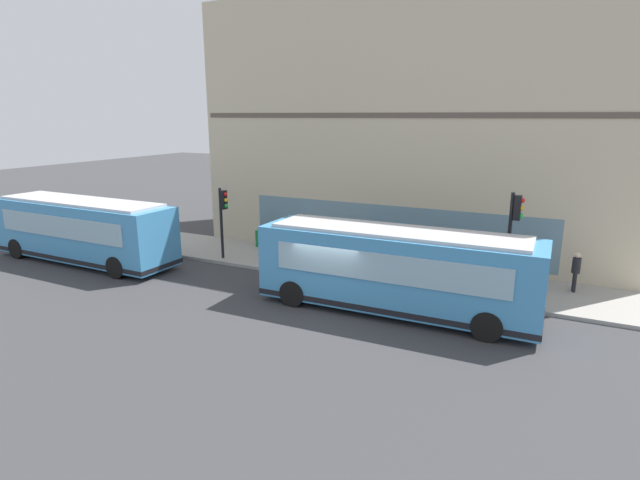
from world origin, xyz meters
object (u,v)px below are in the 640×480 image
at_px(traffic_light_near_corner, 514,227).
at_px(pedestrian_near_hydrant, 524,264).
at_px(city_bus_far_down_street, 83,231).
at_px(pedestrian_by_light_pole, 304,247).
at_px(city_bus_nearside, 395,271).
at_px(fire_hydrant, 382,266).
at_px(pedestrian_near_building_entrance, 401,262).
at_px(newspaper_vending_box, 261,238).
at_px(pedestrian_walking_along_curb, 576,270).
at_px(traffic_light_down_block, 223,210).

height_order(traffic_light_near_corner, pedestrian_near_hydrant, traffic_light_near_corner).
relative_size(city_bus_far_down_street, pedestrian_near_hydrant, 5.88).
height_order(pedestrian_near_hydrant, pedestrian_by_light_pole, pedestrian_by_light_pole).
xyz_separation_m(city_bus_nearside, fire_hydrant, (3.63, 1.75, -1.04)).
distance_m(traffic_light_near_corner, fire_hydrant, 6.04).
distance_m(city_bus_nearside, pedestrian_near_building_entrance, 2.88).
relative_size(pedestrian_near_building_entrance, newspaper_vending_box, 1.76).
relative_size(pedestrian_walking_along_curb, pedestrian_by_light_pole, 0.92).
distance_m(pedestrian_near_hydrant, newspaper_vending_box, 13.21).
bearing_deg(city_bus_nearside, pedestrian_by_light_pole, 61.21).
height_order(fire_hydrant, pedestrian_near_hydrant, pedestrian_near_hydrant).
relative_size(traffic_light_near_corner, pedestrian_walking_along_curb, 2.58).
height_order(city_bus_nearside, pedestrian_walking_along_curb, city_bus_nearside).
relative_size(fire_hydrant, newspaper_vending_box, 0.82).
bearing_deg(traffic_light_near_corner, pedestrian_walking_along_curb, -45.67).
height_order(traffic_light_down_block, fire_hydrant, traffic_light_down_block).
distance_m(pedestrian_near_hydrant, pedestrian_walking_along_curb, 1.91).
xyz_separation_m(fire_hydrant, pedestrian_walking_along_curb, (1.17, -7.66, 0.55)).
height_order(city_bus_far_down_street, traffic_light_near_corner, traffic_light_near_corner).
xyz_separation_m(pedestrian_near_hydrant, pedestrian_walking_along_curb, (0.39, -1.87, -0.07)).
bearing_deg(city_bus_nearside, pedestrian_walking_along_curb, -50.87).
xyz_separation_m(traffic_light_near_corner, traffic_light_down_block, (-0.03, 13.14, -0.46)).
bearing_deg(pedestrian_by_light_pole, newspaper_vending_box, 58.82).
height_order(fire_hydrant, pedestrian_by_light_pole, pedestrian_by_light_pole).
bearing_deg(traffic_light_near_corner, fire_hydrant, 79.02).
bearing_deg(pedestrian_near_building_entrance, pedestrian_walking_along_curb, -72.68).
height_order(city_bus_far_down_street, pedestrian_near_building_entrance, city_bus_far_down_street).
bearing_deg(pedestrian_near_hydrant, traffic_light_near_corner, 167.74).
height_order(traffic_light_near_corner, fire_hydrant, traffic_light_near_corner).
bearing_deg(city_bus_far_down_street, pedestrian_near_hydrant, -75.75).
bearing_deg(city_bus_far_down_street, newspaper_vending_box, -47.90).
distance_m(traffic_light_near_corner, pedestrian_near_building_entrance, 4.69).
relative_size(city_bus_far_down_street, traffic_light_near_corner, 2.44).
height_order(city_bus_nearside, city_bus_far_down_street, same).
xyz_separation_m(fire_hydrant, pedestrian_near_hydrant, (0.78, -5.79, 0.62)).
bearing_deg(newspaper_vending_box, fire_hydrant, -102.27).
bearing_deg(pedestrian_walking_along_curb, traffic_light_near_corner, 134.33).
relative_size(city_bus_nearside, pedestrian_walking_along_curb, 6.30).
bearing_deg(pedestrian_near_hydrant, fire_hydrant, 97.72).
distance_m(city_bus_far_down_street, traffic_light_down_block, 6.88).
distance_m(city_bus_nearside, pedestrian_by_light_pole, 5.99).
bearing_deg(pedestrian_near_building_entrance, city_bus_nearside, -167.45).
distance_m(fire_hydrant, pedestrian_near_building_entrance, 1.53).
xyz_separation_m(city_bus_nearside, traffic_light_near_corner, (2.59, -3.64, 1.47)).
xyz_separation_m(city_bus_far_down_street, pedestrian_near_building_entrance, (3.33, -14.94, -0.50)).
xyz_separation_m(traffic_light_down_block, pedestrian_near_hydrant, (1.86, -13.54, -1.43)).
bearing_deg(newspaper_vending_box, city_bus_far_down_street, 132.10).
bearing_deg(pedestrian_near_hydrant, city_bus_nearside, 137.60).
bearing_deg(newspaper_vending_box, pedestrian_by_light_pole, -121.18).
height_order(city_bus_nearside, pedestrian_by_light_pole, city_bus_nearside).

